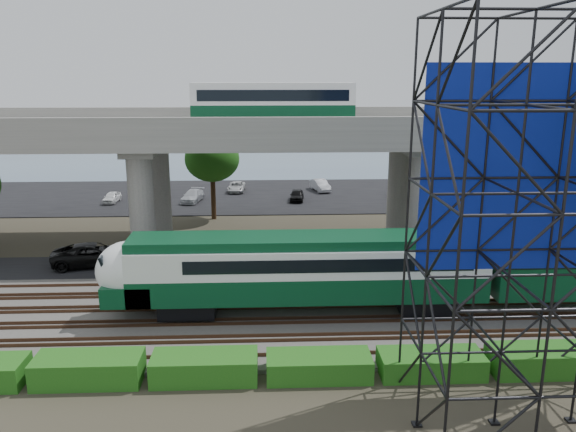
{
  "coord_description": "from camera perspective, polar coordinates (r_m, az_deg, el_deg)",
  "views": [
    {
      "loc": [
        -1.32,
        -26.54,
        12.98
      ],
      "look_at": [
        0.09,
        6.0,
        4.74
      ],
      "focal_mm": 35.0,
      "sensor_mm": 36.0,
      "label": 1
    }
  ],
  "objects": [
    {
      "name": "parking_lot",
      "position": [
        61.92,
        -1.2,
        2.13
      ],
      "size": [
        90.0,
        18.0,
        0.08
      ],
      "primitive_type": "cube",
      "color": "black",
      "rests_on": "ground"
    },
    {
      "name": "trees",
      "position": [
        43.47,
        -6.87,
        4.28
      ],
      "size": [
        40.94,
        16.94,
        7.69
      ],
      "color": "#382314",
      "rests_on": "ground"
    },
    {
      "name": "suv",
      "position": [
        41.22,
        -19.13,
        -3.72
      ],
      "size": [
        5.99,
        3.62,
        1.56
      ],
      "primitive_type": "imported",
      "rotation": [
        0.0,
        0.0,
        1.77
      ],
      "color": "black",
      "rests_on": "service_road"
    },
    {
      "name": "parked_cars",
      "position": [
        61.33,
        -0.34,
        2.6
      ],
      "size": [
        36.42,
        9.22,
        1.28
      ],
      "color": "white",
      "rests_on": "parking_lot"
    },
    {
      "name": "ballast_bed",
      "position": [
        31.34,
        0.16,
        -10.08
      ],
      "size": [
        90.0,
        12.0,
        0.2
      ],
      "primitive_type": "cube",
      "color": "slate",
      "rests_on": "ground"
    },
    {
      "name": "hedge_strip",
      "position": [
        25.58,
        3.16,
        -14.88
      ],
      "size": [
        34.6,
        1.8,
        1.2
      ],
      "color": "#195F15",
      "rests_on": "ground"
    },
    {
      "name": "commuter_train",
      "position": [
        30.6,
        6.01,
        -5.16
      ],
      "size": [
        29.3,
        3.06,
        4.3
      ],
      "color": "black",
      "rests_on": "rail_tracks"
    },
    {
      "name": "overpass",
      "position": [
        42.82,
        -0.76,
        7.8
      ],
      "size": [
        80.0,
        12.0,
        12.4
      ],
      "color": "#9E9B93",
      "rests_on": "ground"
    },
    {
      "name": "service_road",
      "position": [
        39.26,
        -0.41,
        -5.05
      ],
      "size": [
        90.0,
        5.0,
        0.08
      ],
      "primitive_type": "cube",
      "color": "black",
      "rests_on": "ground"
    },
    {
      "name": "ground",
      "position": [
        29.57,
        0.34,
        -11.84
      ],
      "size": [
        140.0,
        140.0,
        0.0
      ],
      "primitive_type": "plane",
      "color": "#474233",
      "rests_on": "ground"
    },
    {
      "name": "harbor_water",
      "position": [
        83.56,
        -1.55,
        5.27
      ],
      "size": [
        140.0,
        40.0,
        0.03
      ],
      "primitive_type": "cube",
      "color": "#485D77",
      "rests_on": "ground"
    },
    {
      "name": "scaffold_tower",
      "position": [
        21.89,
        25.5,
        -1.79
      ],
      "size": [
        9.36,
        6.36,
        15.0
      ],
      "color": "black",
      "rests_on": "ground"
    },
    {
      "name": "rail_tracks",
      "position": [
        31.27,
        0.16,
        -9.77
      ],
      "size": [
        90.0,
        9.52,
        0.16
      ],
      "color": "#472D1E",
      "rests_on": "ballast_bed"
    }
  ]
}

